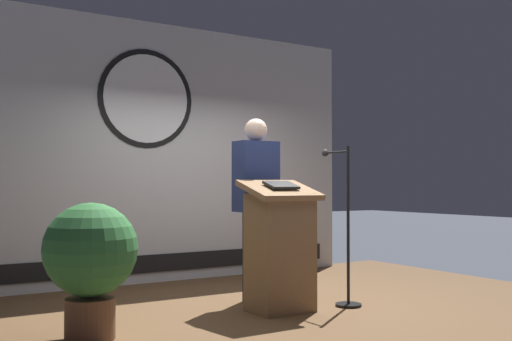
% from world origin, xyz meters
% --- Properties ---
extents(ground_plane, '(40.00, 40.00, 0.00)m').
position_xyz_m(ground_plane, '(0.00, 0.00, 0.00)').
color(ground_plane, '#383D47').
extents(stage_platform, '(6.40, 4.00, 0.30)m').
position_xyz_m(stage_platform, '(0.00, 0.00, 0.15)').
color(stage_platform, brown).
rests_on(stage_platform, ground).
extents(banner_display, '(4.62, 0.12, 2.99)m').
position_xyz_m(banner_display, '(-0.01, 1.85, 1.80)').
color(banner_display, silver).
rests_on(banner_display, stage_platform).
extents(podium, '(0.64, 0.49, 1.16)m').
position_xyz_m(podium, '(0.03, -0.25, 0.86)').
color(podium, olive).
rests_on(podium, stage_platform).
extents(speaker_person, '(0.40, 0.26, 1.75)m').
position_xyz_m(speaker_person, '(0.08, 0.23, 1.20)').
color(speaker_person, black).
rests_on(speaker_person, stage_platform).
extents(microphone_stand, '(0.24, 0.49, 1.48)m').
position_xyz_m(microphone_stand, '(0.69, -0.36, 0.81)').
color(microphone_stand, black).
rests_on(microphone_stand, stage_platform).
extents(potted_plant, '(0.68, 0.68, 0.99)m').
position_xyz_m(potted_plant, '(-1.68, -0.32, 0.90)').
color(potted_plant, brown).
rests_on(potted_plant, stage_platform).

